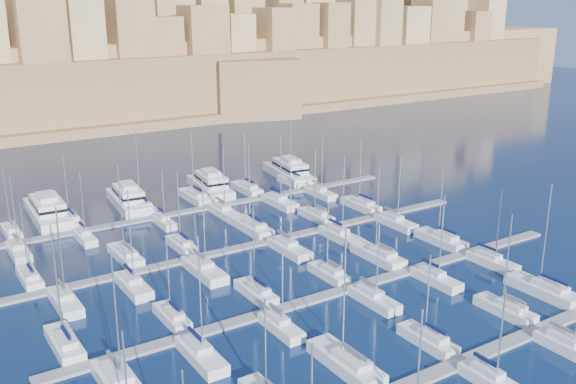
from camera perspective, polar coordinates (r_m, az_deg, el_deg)
ground at (r=100.24m, az=0.82°, el=-6.33°), size 600.00×600.00×0.00m
pontoon_near at (r=77.28m, az=15.38°, el=-14.31°), size 84.00×2.00×0.40m
pontoon_mid_near at (r=91.30m, az=5.04°, el=-8.67°), size 84.00×2.00×0.40m
pontoon_mid_far at (r=108.01m, az=-2.12°, el=-4.48°), size 84.00×2.00×0.40m
pontoon_far at (r=126.35m, az=-7.24°, el=-1.40°), size 84.00×2.00×0.40m
sailboat_2 at (r=73.61m, az=5.19°, el=-14.88°), size 3.22×10.72×16.81m
sailboat_3 at (r=79.44m, az=12.34°, el=-12.73°), size 2.45×8.17×11.64m
sailboat_4 at (r=89.11m, az=18.79°, el=-9.85°), size 2.56×8.53×13.88m
sailboat_5 at (r=96.45m, az=21.75°, el=-8.06°), size 3.20×10.66×16.19m
sailboat_9 at (r=73.72m, az=17.68°, el=-15.70°), size 2.35×7.83×11.81m
sailboat_10 at (r=82.93m, az=23.71°, el=-12.51°), size 2.50×8.33×12.88m
sailboat_12 at (r=81.26m, az=-19.23°, el=-12.59°), size 2.72×9.05×15.56m
sailboat_13 at (r=84.03m, az=-10.25°, el=-10.87°), size 2.31×7.71×11.66m
sailboat_14 at (r=89.12m, az=-2.83°, el=-8.91°), size 2.50×8.34×13.23m
sailboat_15 at (r=94.99m, az=3.67°, el=-7.25°), size 2.33×7.77×11.31m
sailboat_16 at (r=101.95m, az=8.04°, el=-5.62°), size 3.09×10.29×15.26m
sailboat_17 at (r=110.54m, az=13.44°, el=-4.14°), size 2.92×9.75×13.50m
sailboat_19 at (r=75.52m, az=-7.76°, el=-14.11°), size 2.72×9.06×15.46m
sailboat_20 at (r=80.61m, az=-0.67°, el=-11.85°), size 2.31×7.69×11.23m
sailboat_21 at (r=88.02m, az=7.61°, el=-9.40°), size 2.57×8.55×11.80m
sailboat_22 at (r=95.52m, az=13.01°, el=-7.51°), size 2.49×8.30×13.71m
sailboat_23 at (r=103.72m, az=17.68°, el=-5.91°), size 2.57×8.57×12.71m
sailboat_24 at (r=100.53m, az=-21.96°, el=-7.10°), size 2.43×8.11×12.27m
sailboat_25 at (r=104.32m, az=-14.22°, el=-5.46°), size 2.90×9.66×15.58m
sailboat_26 at (r=106.62m, az=-9.41°, el=-4.68°), size 2.44×8.13×13.31m
sailboat_27 at (r=113.40m, az=-3.22°, el=-3.13°), size 3.20×10.68×15.79m
sailboat_28 at (r=119.25m, az=2.53°, el=-2.12°), size 2.57×8.56×13.76m
sailboat_29 at (r=126.02m, az=6.52°, el=-1.16°), size 2.86×9.52×13.87m
sailboat_30 at (r=91.53m, az=-19.21°, el=-9.16°), size 2.74×9.14×14.48m
sailboat_31 at (r=93.69m, az=-13.62°, el=-8.04°), size 2.76×9.21×15.22m
sailboat_32 at (r=96.81m, az=-7.48°, el=-6.85°), size 3.10×10.34×15.35m
sailboat_33 at (r=103.93m, az=0.06°, el=-5.01°), size 2.86×9.54×15.71m
sailboat_34 at (r=109.61m, az=4.67°, el=-3.89°), size 2.84×9.48×14.93m
sailboat_35 at (r=117.41m, az=9.52°, el=-2.65°), size 2.74×9.13×13.54m
sailboat_36 at (r=121.07m, az=-23.35°, el=-3.25°), size 2.40×7.98×12.40m
sailboat_37 at (r=123.44m, az=-18.78°, el=-2.37°), size 2.79×9.32×13.00m
sailboat_38 at (r=127.37m, az=-12.88°, el=-1.28°), size 3.00×10.00×16.00m
sailboat_39 at (r=131.72m, az=-8.24°, el=-0.43°), size 3.19×10.62×14.91m
sailboat_40 at (r=136.31m, az=-3.67°, el=0.30°), size 2.86×9.55×12.96m
sailboat_41 at (r=141.57m, az=0.40°, el=0.96°), size 2.61×8.70×14.25m
sailboat_42 at (r=111.52m, az=-22.84°, el=-4.85°), size 2.60×8.65×13.38m
sailboat_43 at (r=114.04m, az=-17.60°, el=-3.83°), size 2.24×7.46×12.58m
sailboat_44 at (r=118.23m, az=-10.97°, el=-2.61°), size 2.18×7.25×10.59m
sailboat_45 at (r=121.91m, az=-5.74°, el=-1.76°), size 2.74×9.14×13.70m
sailboat_46 at (r=127.22m, az=-0.78°, el=-0.87°), size 3.00×10.02×14.49m
sailboat_47 at (r=133.32m, az=2.87°, el=-0.07°), size 2.60×8.67×13.34m
motor_yacht_a at (r=127.25m, az=-20.59°, el=-1.52°), size 6.40×19.03×5.25m
motor_yacht_b at (r=129.98m, az=-14.03°, el=-0.55°), size 6.53×17.11×5.25m
motor_yacht_c at (r=136.62m, az=-6.90°, el=0.68°), size 7.25×17.61×5.25m
motor_yacht_d at (r=146.55m, az=0.10°, el=1.91°), size 8.00×18.71×5.25m
fortified_city at (r=238.77m, az=-20.62°, el=9.81°), size 460.00×108.95×59.52m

